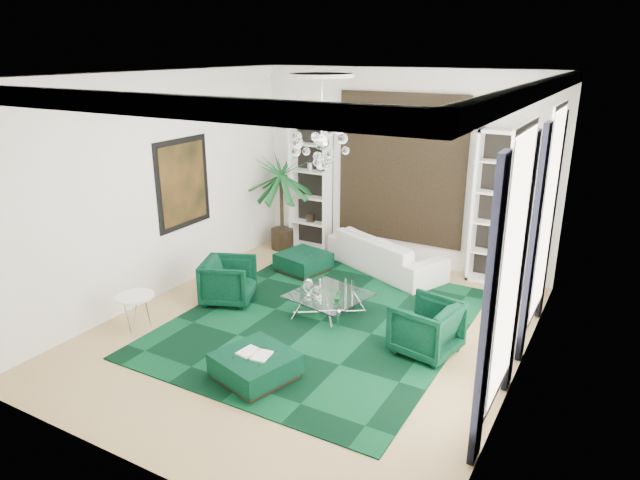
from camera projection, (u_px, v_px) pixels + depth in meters
The scene contains 30 objects.
floor at pixel (312, 330), 8.80m from camera, with size 6.00×7.00×0.02m, color tan.
ceiling at pixel (311, 73), 7.58m from camera, with size 6.00×7.00×0.02m, color white.
wall_back at pixel (402, 169), 11.09m from camera, with size 6.00×0.02×3.80m, color white.
wall_front at pixel (121, 301), 5.29m from camera, with size 6.00×0.02×3.80m, color white.
wall_left at pixel (157, 187), 9.59m from camera, with size 0.02×7.00×3.80m, color white.
wall_right at pixel (529, 245), 6.79m from camera, with size 0.02×7.00×3.80m, color white.
crown_molding at pixel (311, 82), 7.61m from camera, with size 6.00×7.00×0.18m, color white, non-canonical shape.
ceiling_medallion at pixel (322, 75), 7.84m from camera, with size 0.90×0.90×0.05m, color white.
tapestry at pixel (401, 169), 11.05m from camera, with size 2.50×0.06×2.80m, color black.
shelving_left at pixel (310, 184), 11.99m from camera, with size 0.90×0.38×2.80m, color white, non-canonical shape.
shelving_right at pixel (499, 209), 10.18m from camera, with size 0.90×0.38×2.80m, color white, non-canonical shape.
painting at pixel (183, 184), 10.08m from camera, with size 0.04×1.30×1.60m, color black.
window_near at pixel (511, 269), 6.06m from camera, with size 0.03×1.10×2.90m, color white.
curtain_near_a at pixel (488, 318), 5.51m from camera, with size 0.07×0.30×3.25m, color black.
curtain_near_b at pixel (520, 267), 6.80m from camera, with size 0.07×0.30×3.25m, color black.
window_far at pixel (548, 214), 8.04m from camera, with size 0.03×1.10×2.90m, color white.
curtain_far_a at pixel (533, 247), 7.49m from camera, with size 0.07×0.30×3.25m, color black.
curtain_far_b at pixel (551, 217), 8.78m from camera, with size 0.07×0.30×3.25m, color black.
rug at pixel (321, 321), 9.04m from camera, with size 4.20×5.00×0.02m, color black.
sofa at pixel (386, 253), 11.04m from camera, with size 2.45×0.96×0.72m, color silver.
armchair_left at pixel (229, 281), 9.66m from camera, with size 0.82×0.84×0.77m, color black.
armchair_right at pixel (426, 328), 8.03m from camera, with size 0.83×0.85×0.78m, color black.
coffee_table at pixel (329, 305), 9.19m from camera, with size 1.10×1.10×0.38m, color white, non-canonical shape.
ottoman_side at pixel (303, 263), 11.02m from camera, with size 0.85×0.85×0.38m, color black.
ottoman_front at pixel (256, 367), 7.44m from camera, with size 0.91×0.91×0.36m, color black.
book at pixel (255, 353), 7.38m from camera, with size 0.43×0.29×0.03m, color white.
side_table at pixel (137, 313), 8.73m from camera, with size 0.58×0.58×0.55m, color white.
palm at pixel (281, 189), 11.95m from camera, with size 1.65×1.65×2.64m, color #145424, non-canonical shape.
chandelier at pixel (321, 142), 8.13m from camera, with size 0.88×0.88×0.79m, color white, non-canonical shape.
table_plant at pixel (338, 297), 8.78m from camera, with size 0.13×0.10×0.23m, color #145424.
Camera 1 is at (3.98, -6.82, 4.13)m, focal length 32.00 mm.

